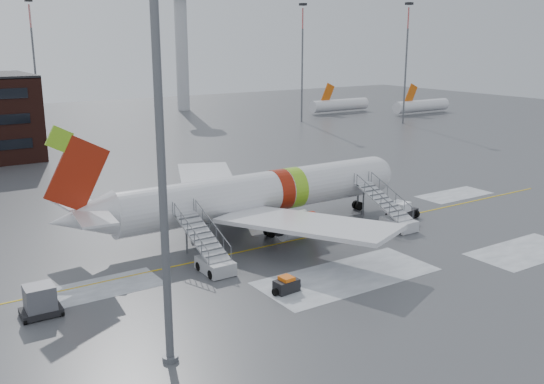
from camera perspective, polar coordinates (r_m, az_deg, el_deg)
ground at (r=57.19m, az=5.25°, el=-3.46°), size 260.00×260.00×0.00m
airliner at (r=55.50m, az=-1.95°, el=-0.29°), size 35.03×32.97×11.18m
airstair_fwd at (r=58.13m, az=11.35°, el=-2.30°), size 2.05×7.70×3.48m
airstair_aft at (r=47.16m, az=-5.81°, el=-6.03°), size 2.05×7.70×3.48m
pushback_tug at (r=61.13m, az=12.11°, el=-1.78°), size 3.45×2.89×1.80m
uld_container at (r=42.22m, az=-20.98°, el=-9.62°), size 2.56×1.95×2.06m
baggage_tractor at (r=43.09m, az=1.37°, el=-8.79°), size 2.30×1.18×1.18m
light_mast_near at (r=31.11m, az=-10.52°, el=6.00°), size 1.20×1.20×25.18m
control_tower at (r=151.68m, az=-8.55°, el=14.68°), size 6.40×6.40×30.00m
light_mast_far_ne at (r=129.30m, az=2.87°, el=12.73°), size 1.20×1.20×24.25m
light_mast_far_n at (r=123.31m, az=-21.50°, el=11.70°), size 1.20×1.20×24.25m
light_mast_far_e at (r=129.16m, az=12.54°, el=12.41°), size 1.20×1.20×24.25m
distant_aircraft at (r=144.82m, az=8.95°, el=7.25°), size 35.00×18.00×8.00m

